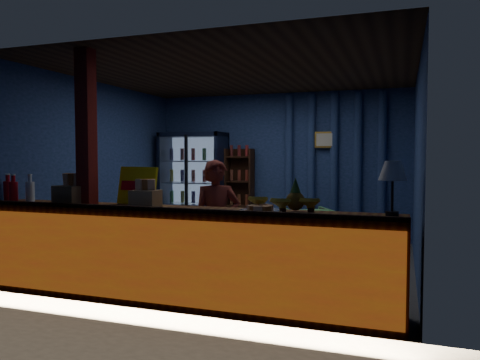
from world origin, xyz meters
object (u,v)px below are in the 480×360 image
(green_chair, at_px, (307,227))
(shopkeeper, at_px, (217,224))
(table_lamp, at_px, (393,173))
(pastry_tray, at_px, (261,210))

(green_chair, bearing_deg, shopkeeper, 50.42)
(shopkeeper, height_order, table_lamp, same)
(green_chair, height_order, table_lamp, table_lamp)
(green_chair, distance_m, pastry_tray, 3.33)
(pastry_tray, distance_m, table_lamp, 1.21)
(green_chair, bearing_deg, table_lamp, 84.64)
(shopkeeper, bearing_deg, pastry_tray, -66.68)
(shopkeeper, distance_m, green_chair, 2.71)
(pastry_tray, bearing_deg, green_chair, 93.50)
(green_chair, distance_m, table_lamp, 3.55)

